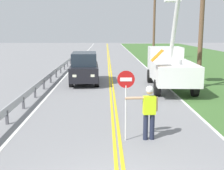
# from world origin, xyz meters

# --- Properties ---
(centerline_yellow_left) EXTENTS (0.11, 110.00, 0.01)m
(centerline_yellow_left) POSITION_xyz_m (-0.09, 20.00, 0.01)
(centerline_yellow_left) COLOR yellow
(centerline_yellow_left) RESTS_ON ground
(centerline_yellow_right) EXTENTS (0.11, 110.00, 0.01)m
(centerline_yellow_right) POSITION_xyz_m (0.09, 20.00, 0.01)
(centerline_yellow_right) COLOR yellow
(centerline_yellow_right) RESTS_ON ground
(edge_line_right) EXTENTS (0.12, 110.00, 0.01)m
(edge_line_right) POSITION_xyz_m (3.60, 20.00, 0.01)
(edge_line_right) COLOR silver
(edge_line_right) RESTS_ON ground
(edge_line_left) EXTENTS (0.12, 110.00, 0.01)m
(edge_line_left) POSITION_xyz_m (-3.60, 20.00, 0.01)
(edge_line_left) COLOR silver
(edge_line_left) RESTS_ON ground
(flagger_worker) EXTENTS (1.09, 0.27, 1.83)m
(flagger_worker) POSITION_xyz_m (1.05, 3.77, 1.05)
(flagger_worker) COLOR #1E2338
(flagger_worker) RESTS_ON ground
(stop_sign_paddle) EXTENTS (0.56, 0.04, 2.33)m
(stop_sign_paddle) POSITION_xyz_m (0.28, 3.71, 1.71)
(stop_sign_paddle) COLOR silver
(stop_sign_paddle) RESTS_ON ground
(utility_bucket_truck) EXTENTS (2.98, 6.91, 6.06)m
(utility_bucket_truck) POSITION_xyz_m (3.64, 12.77, 1.43)
(utility_bucket_truck) COLOR white
(utility_bucket_truck) RESTS_ON ground
(oncoming_suv_nearest) EXTENTS (2.09, 4.68, 2.10)m
(oncoming_suv_nearest) POSITION_xyz_m (-1.84, 14.52, 1.06)
(oncoming_suv_nearest) COLOR black
(oncoming_suv_nearest) RESTS_ON ground
(utility_pole_near) EXTENTS (1.80, 0.28, 8.06)m
(utility_pole_near) POSITION_xyz_m (5.47, 12.59, 4.21)
(utility_pole_near) COLOR brown
(utility_pole_near) RESTS_ON ground
(utility_pole_mid) EXTENTS (1.80, 0.28, 8.00)m
(utility_pole_mid) POSITION_xyz_m (5.48, 30.41, 4.18)
(utility_pole_mid) COLOR brown
(utility_pole_mid) RESTS_ON ground
(guardrail_left_shoulder) EXTENTS (0.10, 32.00, 0.71)m
(guardrail_left_shoulder) POSITION_xyz_m (-4.20, 15.77, 0.52)
(guardrail_left_shoulder) COLOR #9EA0A3
(guardrail_left_shoulder) RESTS_ON ground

